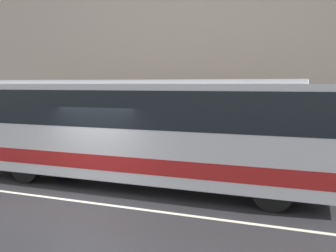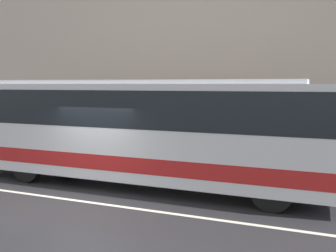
% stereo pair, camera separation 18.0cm
% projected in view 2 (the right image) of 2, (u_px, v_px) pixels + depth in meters
% --- Properties ---
extents(ground_plane, '(60.00, 60.00, 0.00)m').
position_uv_depth(ground_plane, '(78.00, 201.00, 10.20)').
color(ground_plane, '#262628').
extents(sidewalk, '(60.00, 3.20, 0.15)m').
position_uv_depth(sidewalk, '(159.00, 160.00, 15.36)').
color(sidewalk, gray).
rests_on(sidewalk, ground_plane).
extents(building_facade, '(60.00, 0.35, 9.82)m').
position_uv_depth(building_facade, '(174.00, 48.00, 16.45)').
color(building_facade, '#B7A899').
rests_on(building_facade, ground_plane).
extents(lane_stripe, '(54.00, 0.14, 0.01)m').
position_uv_depth(lane_stripe, '(78.00, 201.00, 10.20)').
color(lane_stripe, beige).
rests_on(lane_stripe, ground_plane).
extents(transit_bus, '(11.73, 2.55, 3.30)m').
position_uv_depth(transit_bus, '(138.00, 126.00, 11.74)').
color(transit_bus, silver).
rests_on(transit_bus, ground_plane).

